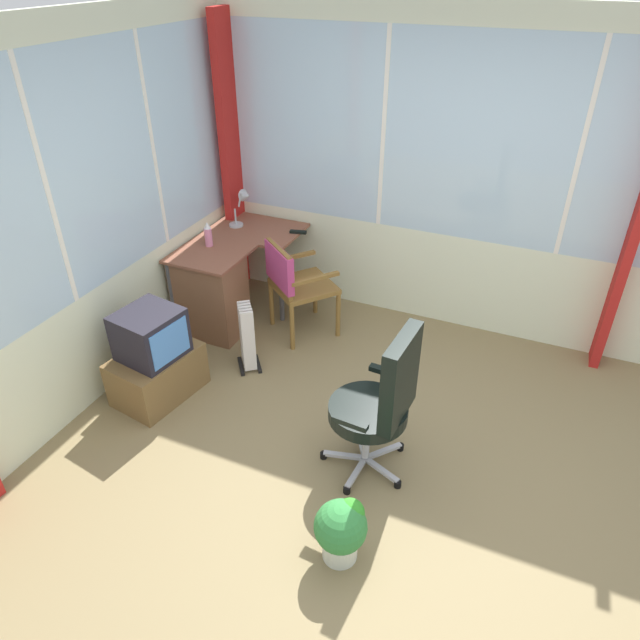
# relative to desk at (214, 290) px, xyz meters

# --- Properties ---
(ground) EXTENTS (5.16, 5.46, 0.06)m
(ground) POSITION_rel_desk_xyz_m (-1.15, -1.91, -0.43)
(ground) COLOR olive
(north_window_panel) EXTENTS (4.16, 0.07, 2.61)m
(north_window_panel) POSITION_rel_desk_xyz_m (-1.15, 0.36, 0.90)
(north_window_panel) COLOR silver
(north_window_panel) RESTS_ON ground
(east_window_panel) EXTENTS (0.07, 4.46, 2.61)m
(east_window_panel) POSITION_rel_desk_xyz_m (0.96, -1.91, 0.90)
(east_window_panel) COLOR silver
(east_window_panel) RESTS_ON ground
(curtain_corner) EXTENTS (0.32, 0.08, 2.51)m
(curtain_corner) POSITION_rel_desk_xyz_m (0.83, 0.23, 0.86)
(curtain_corner) COLOR red
(curtain_corner) RESTS_ON ground
(curtain_east_far) EXTENTS (0.32, 0.08, 2.51)m
(curtain_east_far) POSITION_rel_desk_xyz_m (0.88, -3.13, 0.86)
(curtain_east_far) COLOR red
(curtain_east_far) RESTS_ON ground
(desk) EXTENTS (1.19, 0.82, 0.75)m
(desk) POSITION_rel_desk_xyz_m (0.00, 0.00, 0.00)
(desk) COLOR brown
(desk) RESTS_ON ground
(desk_lamp) EXTENTS (0.23, 0.20, 0.33)m
(desk_lamp) POSITION_rel_desk_xyz_m (0.67, 0.04, 0.55)
(desk_lamp) COLOR #B2B7BC
(desk_lamp) RESTS_ON desk
(tv_remote) EXTENTS (0.08, 0.16, 0.02)m
(tv_remote) POSITION_rel_desk_xyz_m (0.67, -0.50, 0.36)
(tv_remote) COLOR black
(tv_remote) RESTS_ON desk
(spray_bottle) EXTENTS (0.06, 0.06, 0.22)m
(spray_bottle) POSITION_rel_desk_xyz_m (0.13, 0.09, 0.45)
(spray_bottle) COLOR pink
(spray_bottle) RESTS_ON desk
(wooden_armchair) EXTENTS (0.68, 0.68, 0.86)m
(wooden_armchair) POSITION_rel_desk_xyz_m (0.20, -0.65, 0.16)
(wooden_armchair) COLOR brown
(wooden_armchair) RESTS_ON ground
(office_chair) EXTENTS (0.60, 0.58, 1.08)m
(office_chair) POSITION_rel_desk_xyz_m (-1.01, -1.86, 0.19)
(office_chair) COLOR #B7B7BF
(office_chair) RESTS_ON ground
(tv_on_stand) EXTENTS (0.70, 0.54, 0.73)m
(tv_on_stand) POSITION_rel_desk_xyz_m (-0.95, -0.08, -0.08)
(tv_on_stand) COLOR brown
(tv_on_stand) RESTS_ON ground
(space_heater) EXTENTS (0.29, 0.27, 0.58)m
(space_heater) POSITION_rel_desk_xyz_m (-0.36, -0.53, -0.11)
(space_heater) COLOR silver
(space_heater) RESTS_ON ground
(potted_plant) EXTENTS (0.30, 0.30, 0.40)m
(potted_plant) POSITION_rel_desk_xyz_m (-1.71, -1.88, -0.17)
(potted_plant) COLOR silver
(potted_plant) RESTS_ON ground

